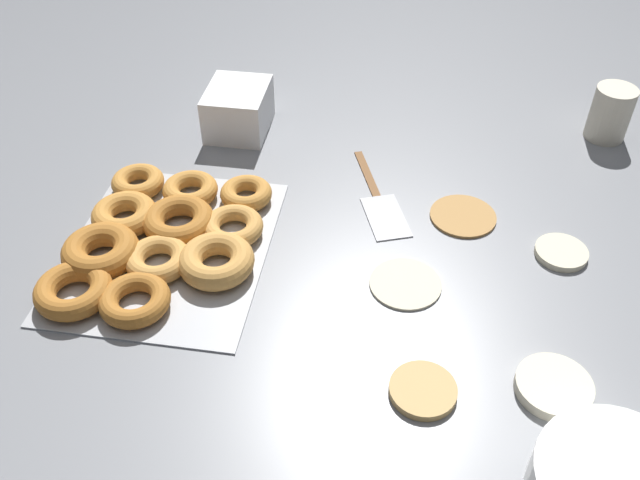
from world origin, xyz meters
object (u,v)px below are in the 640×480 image
Objects in this scene: pancake_4 at (554,387)px; container_stack at (238,109)px; pancake_2 at (561,252)px; donut_tray at (160,240)px; paper_cup at (610,113)px; spatula at (381,206)px; pancake_0 at (463,215)px; pancake_3 at (423,390)px; pancake_1 at (406,283)px.

container_stack is (-0.53, -0.54, 0.04)m from pancake_4.
pancake_2 is 0.26m from pancake_4.
paper_cup is at bearing 120.86° from donut_tray.
spatula is at bearing -54.94° from paper_cup.
spatula is at bearing -143.47° from pancake_4.
pancake_4 is at bearing 18.83° from pancake_0.
spatula is (-0.07, -0.28, -0.00)m from pancake_2.
pancake_4 is 0.63m from paper_cup.
paper_cup reaches higher than pancake_0.
pancake_0 is 0.36m from pancake_3.
paper_cup reaches higher than pancake_2.
donut_tray is (-0.18, -0.58, 0.01)m from pancake_4.
pancake_4 is at bearing 45.39° from container_stack.
pancake_2 reaches higher than spatula.
pancake_2 is 0.22× the size of donut_tray.
pancake_4 is 0.60m from donut_tray.
pancake_3 is at bearing 33.87° from container_stack.
paper_cup reaches higher than pancake_1.
pancake_4 is at bearing 16.24° from spatula.
donut_tray reaches higher than pancake_0.
pancake_4 is 0.76m from container_stack.
pancake_4 is (0.16, 0.20, 0.00)m from pancake_1.
pancake_4 is (0.33, 0.11, 0.00)m from pancake_0.
pancake_3 is (0.36, -0.05, 0.00)m from pancake_0.
pancake_2 is at bearing 55.28° from spatula.
pancake_0 is 0.39m from paper_cup.
pancake_2 is (-0.10, 0.23, 0.00)m from pancake_1.
pancake_3 is at bearing -34.62° from pancake_2.
paper_cup reaches higher than donut_tray.
pancake_0 is 0.35m from pancake_4.
pancake_0 is 1.02× the size of pancake_1.
container_stack reaches higher than pancake_3.
donut_tray is 0.36m from container_stack.
pancake_3 is 0.23× the size of donut_tray.
pancake_3 is (0.29, -0.20, 0.00)m from pancake_2.
pancake_0 is 1.12× the size of pancake_4.
pancake_0 is 0.48m from container_stack.
donut_tray is 3.67× the size of paper_cup.
container_stack is at bearing -134.61° from pancake_4.
container_stack reaches higher than pancake_4.
pancake_1 is at bearing -129.00° from pancake_4.
donut_tray is 1.53× the size of spatula.
spatula is at bearing -163.73° from pancake_1.
paper_cup is at bearing 166.05° from pancake_4.
paper_cup is 0.49m from spatula.
pancake_3 is at bearing 63.46° from donut_tray.
container_stack is (-0.37, -0.34, 0.04)m from pancake_1.
pancake_0 is 1.26× the size of pancake_3.
pancake_3 is at bearing -26.12° from paper_cup.
pancake_4 reaches higher than pancake_0.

